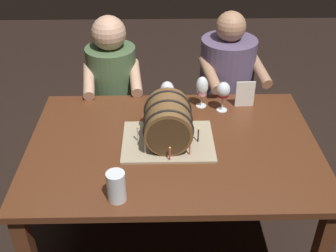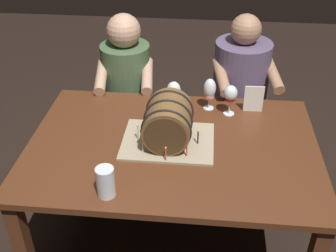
{
  "view_description": "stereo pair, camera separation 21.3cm",
  "coord_description": "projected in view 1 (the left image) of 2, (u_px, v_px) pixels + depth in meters",
  "views": [
    {
      "loc": [
        -0.06,
        -1.76,
        2.02
      ],
      "look_at": [
        -0.03,
        0.01,
        0.84
      ],
      "focal_mm": 45.09,
      "sensor_mm": 36.0,
      "label": 1
    },
    {
      "loc": [
        0.15,
        -1.75,
        2.02
      ],
      "look_at": [
        -0.03,
        0.01,
        0.84
      ],
      "focal_mm": 45.09,
      "sensor_mm": 36.0,
      "label": 2
    }
  ],
  "objects": [
    {
      "name": "person_seated_right",
      "position": [
        225.0,
        101.0,
        2.9
      ],
      "size": [
        0.46,
        0.53,
        1.18
      ],
      "color": "#372D40",
      "rests_on": "ground"
    },
    {
      "name": "wine_glass_red",
      "position": [
        223.0,
        91.0,
        2.38
      ],
      "size": [
        0.08,
        0.08,
        0.18
      ],
      "color": "white",
      "rests_on": "dining_table"
    },
    {
      "name": "ground_plane",
      "position": [
        172.0,
        241.0,
        2.58
      ],
      "size": [
        8.0,
        8.0,
        0.0
      ],
      "primitive_type": "plane",
      "color": "black"
    },
    {
      "name": "beer_pint",
      "position": [
        116.0,
        187.0,
        1.8
      ],
      "size": [
        0.08,
        0.08,
        0.14
      ],
      "color": "white",
      "rests_on": "dining_table"
    },
    {
      "name": "menu_card",
      "position": [
        245.0,
        94.0,
        2.45
      ],
      "size": [
        0.11,
        0.01,
        0.16
      ],
      "primitive_type": "cube",
      "rotation": [
        -0.01,
        0.0,
        0.04
      ],
      "color": "silver",
      "rests_on": "dining_table"
    },
    {
      "name": "barrel_cake",
      "position": [
        168.0,
        123.0,
        2.12
      ],
      "size": [
        0.47,
        0.36,
        0.26
      ],
      "color": "tan",
      "rests_on": "dining_table"
    },
    {
      "name": "wine_glass_amber",
      "position": [
        167.0,
        91.0,
        2.37
      ],
      "size": [
        0.08,
        0.08,
        0.19
      ],
      "color": "white",
      "rests_on": "dining_table"
    },
    {
      "name": "wine_glass_rose",
      "position": [
        202.0,
        88.0,
        2.43
      ],
      "size": [
        0.07,
        0.07,
        0.19
      ],
      "color": "white",
      "rests_on": "dining_table"
    },
    {
      "name": "dining_table",
      "position": [
        173.0,
        158.0,
        2.23
      ],
      "size": [
        1.49,
        1.02,
        0.74
      ],
      "color": "#562D19",
      "rests_on": "ground"
    },
    {
      "name": "person_seated_left",
      "position": [
        115.0,
        105.0,
        2.9
      ],
      "size": [
        0.39,
        0.49,
        1.16
      ],
      "color": "#2A3A24",
      "rests_on": "ground"
    }
  ]
}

